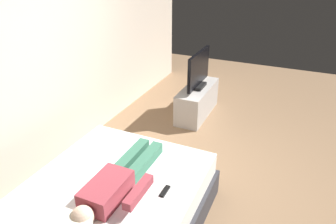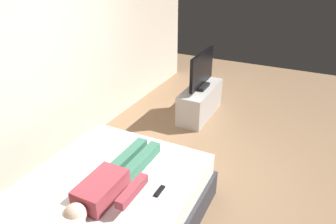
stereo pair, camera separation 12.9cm
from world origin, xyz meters
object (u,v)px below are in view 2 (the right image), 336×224
person (112,181)px  tv_stand (200,101)px  tv (202,71)px  bed (105,210)px  remote (160,191)px

person → tv_stand: person is taller
tv_stand → tv: bearing=0.0°
bed → person: bearing=-72.9°
remote → tv_stand: size_ratio=0.14×
bed → tv: 2.76m
person → tv_stand: 2.71m
remote → tv: size_ratio=0.17×
bed → remote: (0.18, -0.50, 0.29)m
tv_stand → remote: bearing=-167.2°
person → remote: bearing=-69.5°
bed → tv: size_ratio=2.24×
tv → person: bearing=-176.4°
bed → person: person is taller
bed → remote: 0.60m
person → remote: (0.15, -0.40, -0.07)m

